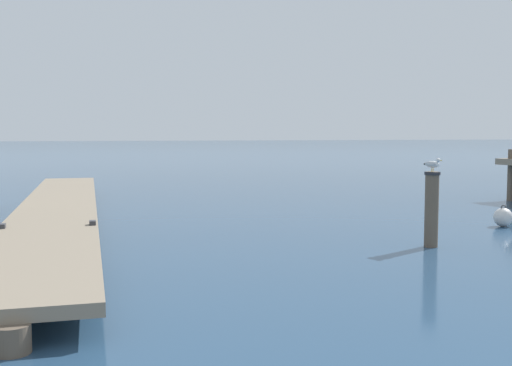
% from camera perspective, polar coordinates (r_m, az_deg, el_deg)
% --- Properties ---
extents(floating_dock, '(3.15, 18.89, 0.53)m').
position_cam_1_polar(floating_dock, '(15.73, -17.96, -2.23)').
color(floating_dock, gray).
rests_on(floating_dock, ground).
extents(mooring_piling, '(0.30, 0.30, 1.45)m').
position_cam_1_polar(mooring_piling, '(12.19, 16.04, -2.22)').
color(mooring_piling, brown).
rests_on(mooring_piling, ground).
extents(perched_seagull, '(0.24, 0.36, 0.27)m').
position_cam_1_polar(perched_seagull, '(12.13, 16.11, 1.72)').
color(perched_seagull, gold).
rests_on(perched_seagull, mooring_piling).
extents(mooring_buoy, '(0.44, 0.44, 0.51)m').
position_cam_1_polar(mooring_buoy, '(15.48, 22.03, -2.97)').
color(mooring_buoy, silver).
rests_on(mooring_buoy, ground).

